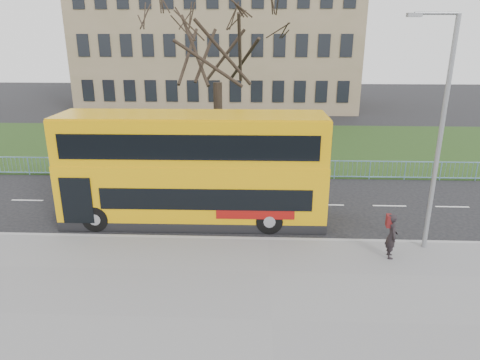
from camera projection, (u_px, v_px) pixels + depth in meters
The scene contains 10 objects.
ground at pixel (267, 225), 18.65m from camera, with size 120.00×120.00×0.00m, color black.
pavement at pixel (271, 322), 12.23m from camera, with size 80.00×10.50×0.12m, color slate.
kerb at pixel (268, 240), 17.16m from camera, with size 80.00×0.20×0.14m, color gray.
grass_verge at pixel (264, 145), 32.18m from camera, with size 80.00×15.40×0.08m, color #233B15.
guard_railing at pixel (265, 169), 24.73m from camera, with size 40.00×0.12×1.10m, color #72A2CB, non-canonical shape.
bare_tree at pixel (217, 67), 26.31m from camera, with size 8.39×8.39×11.98m, color black, non-canonical shape.
civic_building at pixel (220, 44), 49.78m from camera, with size 30.00×15.00×14.00m, color #817152.
yellow_bus at pixel (193, 166), 18.34m from camera, with size 11.29×2.80×4.72m.
pedestrian at pixel (392, 236), 15.46m from camera, with size 0.62×0.40×1.69m, color black.
street_lamp at pixel (439, 128), 15.00m from camera, with size 1.79×0.33×8.46m.
Camera 1 is at (-0.47, -17.09, 7.80)m, focal length 32.00 mm.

